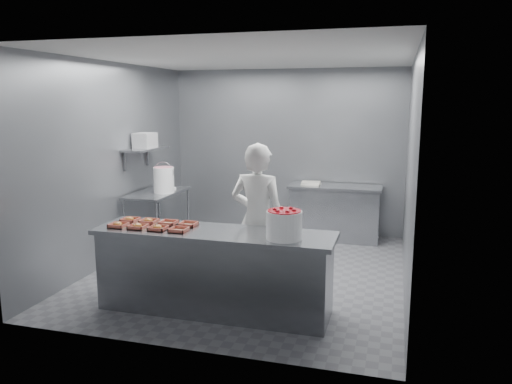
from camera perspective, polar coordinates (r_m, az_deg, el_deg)
floor at (r=6.83m, az=-0.72°, el=-8.97°), size 4.50×4.50×0.00m
ceiling at (r=6.47m, az=-0.78°, el=15.13°), size 4.50×4.50×0.00m
wall_back at (r=8.67m, az=3.50°, el=4.64°), size 4.00×0.04×2.80m
wall_left at (r=7.33m, az=-15.94°, el=3.20°), size 0.04×4.50×2.80m
wall_right at (r=6.24m, az=17.15°, el=1.96°), size 0.04×4.50×2.80m
service_counter at (r=5.48m, az=-4.80°, el=-8.97°), size 2.60×0.70×0.90m
prep_table at (r=7.81m, az=-11.15°, el=-2.19°), size 0.60×1.20×0.90m
back_counter at (r=8.33m, az=8.97°, el=-2.30°), size 1.50×0.60×0.90m
wall_shelf at (r=7.74m, az=-12.53°, el=4.83°), size 0.35×0.90×0.03m
tray_0 at (r=5.69m, az=-15.46°, el=-3.64°), size 0.19×0.18×0.06m
tray_1 at (r=5.57m, az=-13.35°, el=-3.84°), size 0.19×0.18×0.06m
tray_2 at (r=5.46m, az=-11.14°, el=-4.04°), size 0.19×0.18×0.06m
tray_3 at (r=5.36m, az=-8.81°, el=-4.28°), size 0.19×0.18×0.04m
tray_4 at (r=5.90m, az=-14.21°, el=-3.09°), size 0.19×0.18×0.06m
tray_5 at (r=5.79m, az=-12.14°, el=-3.26°), size 0.19×0.18×0.06m
tray_6 at (r=5.68m, az=-9.97°, el=-3.47°), size 0.19×0.18×0.04m
tray_7 at (r=5.58m, az=-7.74°, el=-3.66°), size 0.19×0.18×0.04m
worker at (r=5.80m, az=0.19°, el=-3.23°), size 0.70×0.50×1.80m
strawberry_tub at (r=4.99m, az=3.24°, el=-3.64°), size 0.36×0.36×0.30m
glaze_bucket at (r=7.62m, az=-10.49°, el=1.43°), size 0.32×0.30×0.47m
bucket_lid at (r=7.89m, az=-10.31°, el=0.35°), size 0.37×0.37×0.03m
rag at (r=7.82m, az=-10.63°, el=0.22°), size 0.15×0.13×0.02m
appliance at (r=7.72m, az=-12.58°, el=5.78°), size 0.29×0.33×0.23m
paper_stack at (r=8.30m, az=6.30°, el=1.02°), size 0.30×0.22×0.05m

